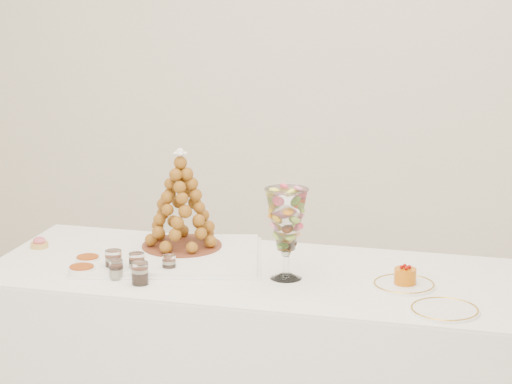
# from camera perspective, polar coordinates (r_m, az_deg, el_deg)

# --- Properties ---
(buffet_table) EXTENTS (1.87, 0.76, 0.71)m
(buffet_table) POSITION_cam_1_polar(r_m,az_deg,el_deg) (3.63, -0.25, -9.81)
(buffet_table) COLOR white
(buffet_table) RESTS_ON ground
(lace_tray) EXTENTS (0.73, 0.61, 0.02)m
(lace_tray) POSITION_cam_1_polar(r_m,az_deg,el_deg) (3.64, -4.91, -3.62)
(lace_tray) COLOR white
(lace_tray) RESTS_ON buffet_table
(macaron_vase) EXTENTS (0.14, 0.14, 0.31)m
(macaron_vase) POSITION_cam_1_polar(r_m,az_deg,el_deg) (3.36, 1.75, -1.64)
(macaron_vase) COLOR white
(macaron_vase) RESTS_ON buffet_table
(cake_plate) EXTENTS (0.21, 0.21, 0.01)m
(cake_plate) POSITION_cam_1_polar(r_m,az_deg,el_deg) (3.38, 8.45, -5.28)
(cake_plate) COLOR white
(cake_plate) RESTS_ON buffet_table
(spare_plate) EXTENTS (0.22, 0.22, 0.01)m
(spare_plate) POSITION_cam_1_polar(r_m,az_deg,el_deg) (3.17, 10.73, -6.65)
(spare_plate) COLOR white
(spare_plate) RESTS_ON buffet_table
(pink_tart) EXTENTS (0.07, 0.07, 0.04)m
(pink_tart) POSITION_cam_1_polar(r_m,az_deg,el_deg) (3.84, -12.28, -2.87)
(pink_tart) COLOR tan
(pink_tart) RESTS_ON buffet_table
(verrine_a) EXTENTS (0.07, 0.07, 0.08)m
(verrine_a) POSITION_cam_1_polar(r_m,az_deg,el_deg) (3.51, -8.14, -3.94)
(verrine_a) COLOR white
(verrine_a) RESTS_ON buffet_table
(verrine_b) EXTENTS (0.06, 0.06, 0.07)m
(verrine_b) POSITION_cam_1_polar(r_m,az_deg,el_deg) (3.48, -6.83, -4.07)
(verrine_b) COLOR white
(verrine_b) RESTS_ON buffet_table
(verrine_c) EXTENTS (0.05, 0.05, 0.06)m
(verrine_c) POSITION_cam_1_polar(r_m,az_deg,el_deg) (3.48, -4.99, -4.12)
(verrine_c) COLOR white
(verrine_c) RESTS_ON buffet_table
(verrine_d) EXTENTS (0.05, 0.05, 0.06)m
(verrine_d) POSITION_cam_1_polar(r_m,az_deg,el_deg) (3.44, -8.00, -4.41)
(verrine_d) COLOR white
(verrine_d) RESTS_ON buffet_table
(verrine_e) EXTENTS (0.07, 0.07, 0.08)m
(verrine_e) POSITION_cam_1_polar(r_m,az_deg,el_deg) (3.37, -6.65, -4.63)
(verrine_e) COLOR white
(verrine_e) RESTS_ON buffet_table
(ramekin_back) EXTENTS (0.09, 0.09, 0.03)m
(ramekin_back) POSITION_cam_1_polar(r_m,az_deg,el_deg) (3.61, -9.59, -3.91)
(ramekin_back) COLOR white
(ramekin_back) RESTS_ON buffet_table
(ramekin_front) EXTENTS (0.09, 0.09, 0.03)m
(ramekin_front) POSITION_cam_1_polar(r_m,az_deg,el_deg) (3.50, -9.92, -4.48)
(ramekin_front) COLOR white
(ramekin_front) RESTS_ON buffet_table
(croquembouche) EXTENTS (0.30, 0.30, 0.37)m
(croquembouche) POSITION_cam_1_polar(r_m,az_deg,el_deg) (3.66, -4.31, -0.42)
(croquembouche) COLOR brown
(croquembouche) RESTS_ON lace_tray
(mousse_cake) EXTENTS (0.07, 0.07, 0.07)m
(mousse_cake) POSITION_cam_1_polar(r_m,az_deg,el_deg) (3.37, 8.52, -4.76)
(mousse_cake) COLOR #C56209
(mousse_cake) RESTS_ON cake_plate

